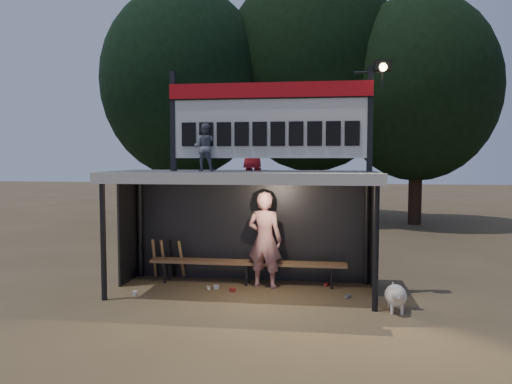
% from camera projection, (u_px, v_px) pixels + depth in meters
% --- Properties ---
extents(ground, '(80.00, 80.00, 0.00)m').
position_uv_depth(ground, '(243.00, 292.00, 9.61)').
color(ground, brown).
rests_on(ground, ground).
extents(player, '(0.78, 0.60, 1.92)m').
position_uv_depth(player, '(265.00, 240.00, 9.86)').
color(player, silver).
rests_on(player, ground).
extents(child_a, '(0.46, 0.37, 0.91)m').
position_uv_depth(child_a, '(205.00, 147.00, 9.46)').
color(child_a, slate).
rests_on(child_a, dugout_shelter).
extents(child_b, '(0.58, 0.46, 1.03)m').
position_uv_depth(child_b, '(253.00, 145.00, 9.97)').
color(child_b, '#A7191F').
rests_on(child_b, dugout_shelter).
extents(dugout_shelter, '(5.10, 2.08, 2.32)m').
position_uv_depth(dugout_shelter, '(245.00, 195.00, 9.72)').
color(dugout_shelter, '#424345').
rests_on(dugout_shelter, ground).
extents(scoreboard_assembly, '(4.10, 0.27, 1.99)m').
position_uv_depth(scoreboard_assembly, '(272.00, 118.00, 9.29)').
color(scoreboard_assembly, black).
rests_on(scoreboard_assembly, dugout_shelter).
extents(bench, '(4.00, 0.35, 0.48)m').
position_uv_depth(bench, '(247.00, 263.00, 10.12)').
color(bench, '#876040').
rests_on(bench, ground).
extents(tree_left, '(6.46, 6.46, 9.27)m').
position_uv_depth(tree_left, '(184.00, 83.00, 19.65)').
color(tree_left, '#301F15').
rests_on(tree_left, ground).
extents(tree_mid, '(7.22, 7.22, 10.36)m').
position_uv_depth(tree_mid, '(312.00, 70.00, 20.40)').
color(tree_mid, '#302215').
rests_on(tree_mid, ground).
extents(tree_right, '(6.08, 6.08, 8.72)m').
position_uv_depth(tree_right, '(417.00, 89.00, 18.94)').
color(tree_right, '#311E15').
rests_on(tree_right, ground).
extents(dog, '(0.36, 0.81, 0.49)m').
position_uv_depth(dog, '(396.00, 296.00, 8.32)').
color(dog, white).
rests_on(dog, ground).
extents(bats, '(0.68, 0.35, 0.84)m').
position_uv_depth(bats, '(168.00, 258.00, 10.63)').
color(bats, '#9B7648').
rests_on(bats, ground).
extents(litter, '(4.04, 1.31, 0.08)m').
position_uv_depth(litter, '(243.00, 290.00, 9.61)').
color(litter, '#A62D1C').
rests_on(litter, ground).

